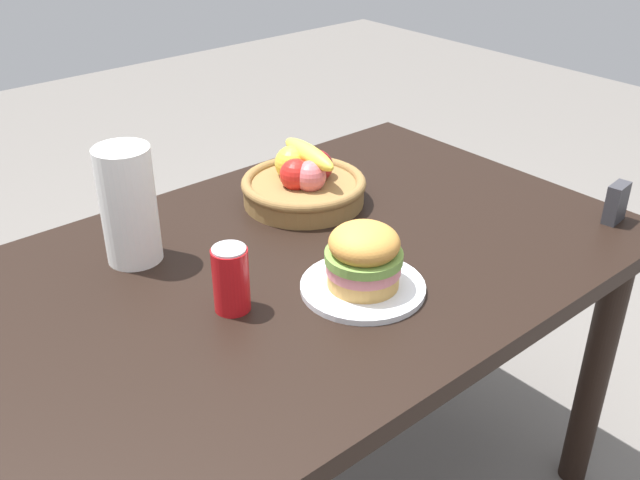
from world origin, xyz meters
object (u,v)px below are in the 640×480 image
paper_towel_roll (128,205)px  soda_can (231,279)px  plate (363,287)px  sandwich (364,256)px  fruit_basket (304,183)px  napkin_holder (616,203)px

paper_towel_roll → soda_can: bearing=-80.1°
plate → sandwich: sandwich is taller
fruit_basket → paper_towel_roll: (-0.43, 0.02, 0.07)m
sandwich → fruit_basket: bearing=66.8°
fruit_basket → paper_towel_roll: bearing=177.4°
plate → sandwich: 0.07m
sandwich → fruit_basket: same height
plate → paper_towel_roll: 0.48m
fruit_basket → napkin_holder: 0.70m
fruit_basket → sandwich: bearing=-113.2°
soda_can → paper_towel_roll: paper_towel_roll is taller
paper_towel_roll → napkin_holder: bearing=-31.5°
fruit_basket → paper_towel_roll: paper_towel_roll is taller
sandwich → fruit_basket: 0.40m
fruit_basket → soda_can: bearing=-145.8°
plate → soda_can: size_ratio=1.88×
sandwich → plate: bearing=-86.4°
sandwich → soda_can: size_ratio=1.16×
soda_can → napkin_holder: 0.88m
soda_can → paper_towel_roll: bearing=99.9°
paper_towel_roll → napkin_holder: paper_towel_roll is taller
napkin_holder → paper_towel_roll: bearing=141.4°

